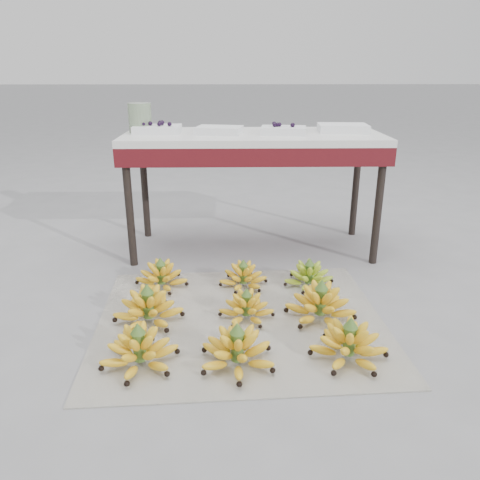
{
  "coord_description": "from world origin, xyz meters",
  "views": [
    {
      "loc": [
        -0.04,
        -1.76,
        1.06
      ],
      "look_at": [
        0.0,
        0.41,
        0.25
      ],
      "focal_mm": 35.0,
      "sensor_mm": 36.0,
      "label": 1
    }
  ],
  "objects_px": {
    "bunch_mid_right": "(320,305)",
    "bunch_back_left": "(161,277)",
    "bunch_front_left": "(140,350)",
    "bunch_front_right": "(349,344)",
    "glass_jar": "(140,118)",
    "tray_left": "(219,130)",
    "tray_far_left": "(157,129)",
    "bunch_back_right": "(309,276)",
    "vendor_table": "(253,147)",
    "tray_right": "(283,130)",
    "bunch_mid_left": "(148,309)",
    "bunch_mid_center": "(246,308)",
    "tray_far_right": "(343,128)",
    "newspaper_mat": "(241,321)",
    "bunch_front_center": "(237,350)",
    "bunch_back_center": "(243,277)"
  },
  "relations": [
    {
      "from": "bunch_front_left",
      "to": "bunch_back_right",
      "type": "bearing_deg",
      "value": 34.98
    },
    {
      "from": "bunch_mid_right",
      "to": "vendor_table",
      "type": "relative_size",
      "value": 0.28
    },
    {
      "from": "bunch_front_center",
      "to": "tray_far_left",
      "type": "bearing_deg",
      "value": 93.99
    },
    {
      "from": "bunch_front_right",
      "to": "tray_far_right",
      "type": "bearing_deg",
      "value": 90.52
    },
    {
      "from": "bunch_back_left",
      "to": "tray_far_left",
      "type": "bearing_deg",
      "value": 104.31
    },
    {
      "from": "bunch_mid_left",
      "to": "vendor_table",
      "type": "relative_size",
      "value": 0.24
    },
    {
      "from": "vendor_table",
      "to": "tray_right",
      "type": "bearing_deg",
      "value": -12.72
    },
    {
      "from": "newspaper_mat",
      "to": "bunch_mid_right",
      "type": "distance_m",
      "value": 0.36
    },
    {
      "from": "tray_far_left",
      "to": "tray_left",
      "type": "distance_m",
      "value": 0.36
    },
    {
      "from": "glass_jar",
      "to": "tray_left",
      "type": "bearing_deg",
      "value": -7.55
    },
    {
      "from": "bunch_mid_right",
      "to": "newspaper_mat",
      "type": "bearing_deg",
      "value": -153.18
    },
    {
      "from": "bunch_front_left",
      "to": "tray_far_left",
      "type": "distance_m",
      "value": 1.4
    },
    {
      "from": "bunch_mid_left",
      "to": "tray_far_left",
      "type": "height_order",
      "value": "tray_far_left"
    },
    {
      "from": "bunch_mid_left",
      "to": "tray_right",
      "type": "xyz_separation_m",
      "value": [
        0.66,
        0.85,
        0.66
      ]
    },
    {
      "from": "bunch_back_left",
      "to": "tray_left",
      "type": "bearing_deg",
      "value": 69.03
    },
    {
      "from": "bunch_front_left",
      "to": "bunch_front_right",
      "type": "bearing_deg",
      "value": -5.08
    },
    {
      "from": "newspaper_mat",
      "to": "bunch_mid_center",
      "type": "xyz_separation_m",
      "value": [
        0.03,
        0.02,
        0.05
      ]
    },
    {
      "from": "bunch_back_right",
      "to": "bunch_mid_center",
      "type": "bearing_deg",
      "value": -134.33
    },
    {
      "from": "bunch_back_left",
      "to": "vendor_table",
      "type": "height_order",
      "value": "vendor_table"
    },
    {
      "from": "bunch_front_left",
      "to": "bunch_back_left",
      "type": "bearing_deg",
      "value": 84.19
    },
    {
      "from": "bunch_front_left",
      "to": "bunch_front_center",
      "type": "bearing_deg",
      "value": -8.08
    },
    {
      "from": "bunch_front_left",
      "to": "bunch_mid_left",
      "type": "bearing_deg",
      "value": 86.71
    },
    {
      "from": "bunch_back_right",
      "to": "bunch_front_left",
      "type": "bearing_deg",
      "value": -136.78
    },
    {
      "from": "bunch_front_right",
      "to": "bunch_mid_center",
      "type": "height_order",
      "value": "bunch_front_right"
    },
    {
      "from": "tray_right",
      "to": "glass_jar",
      "type": "distance_m",
      "value": 0.82
    },
    {
      "from": "tray_far_left",
      "to": "bunch_back_center",
      "type": "bearing_deg",
      "value": -49.88
    },
    {
      "from": "bunch_front_center",
      "to": "tray_far_left",
      "type": "relative_size",
      "value": 1.37
    },
    {
      "from": "bunch_mid_right",
      "to": "tray_far_right",
      "type": "bearing_deg",
      "value": 98.84
    },
    {
      "from": "newspaper_mat",
      "to": "tray_left",
      "type": "relative_size",
      "value": 4.47
    },
    {
      "from": "bunch_mid_right",
      "to": "bunch_back_left",
      "type": "bearing_deg",
      "value": -179.45
    },
    {
      "from": "bunch_mid_center",
      "to": "bunch_back_center",
      "type": "xyz_separation_m",
      "value": [
        -0.0,
        0.33,
        0.0
      ]
    },
    {
      "from": "bunch_front_left",
      "to": "bunch_front_right",
      "type": "distance_m",
      "value": 0.79
    },
    {
      "from": "newspaper_mat",
      "to": "bunch_mid_center",
      "type": "bearing_deg",
      "value": 39.6
    },
    {
      "from": "newspaper_mat",
      "to": "tray_far_right",
      "type": "bearing_deg",
      "value": 56.66
    },
    {
      "from": "bunch_mid_center",
      "to": "bunch_back_right",
      "type": "distance_m",
      "value": 0.46
    },
    {
      "from": "newspaper_mat",
      "to": "vendor_table",
      "type": "height_order",
      "value": "vendor_table"
    },
    {
      "from": "bunch_mid_left",
      "to": "tray_right",
      "type": "height_order",
      "value": "tray_right"
    },
    {
      "from": "bunch_mid_right",
      "to": "bunch_back_right",
      "type": "height_order",
      "value": "bunch_mid_right"
    },
    {
      "from": "tray_left",
      "to": "bunch_front_center",
      "type": "bearing_deg",
      "value": -86.06
    },
    {
      "from": "bunch_mid_left",
      "to": "bunch_mid_center",
      "type": "bearing_deg",
      "value": 14.8
    },
    {
      "from": "bunch_front_left",
      "to": "bunch_back_center",
      "type": "xyz_separation_m",
      "value": [
        0.41,
        0.66,
        -0.01
      ]
    },
    {
      "from": "vendor_table",
      "to": "tray_left",
      "type": "bearing_deg",
      "value": -174.0
    },
    {
      "from": "bunch_back_center",
      "to": "tray_far_left",
      "type": "height_order",
      "value": "tray_far_left"
    },
    {
      "from": "bunch_front_right",
      "to": "bunch_back_left",
      "type": "relative_size",
      "value": 1.15
    },
    {
      "from": "newspaper_mat",
      "to": "bunch_front_center",
      "type": "xyz_separation_m",
      "value": [
        -0.02,
        -0.33,
        0.06
      ]
    },
    {
      "from": "bunch_front_right",
      "to": "tray_right",
      "type": "height_order",
      "value": "tray_right"
    },
    {
      "from": "bunch_front_center",
      "to": "tray_left",
      "type": "distance_m",
      "value": 1.37
    },
    {
      "from": "vendor_table",
      "to": "bunch_front_left",
      "type": "bearing_deg",
      "value": -111.44
    },
    {
      "from": "tray_far_right",
      "to": "newspaper_mat",
      "type": "bearing_deg",
      "value": -123.34
    },
    {
      "from": "bunch_mid_right",
      "to": "tray_far_right",
      "type": "distance_m",
      "value": 1.15
    }
  ]
}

